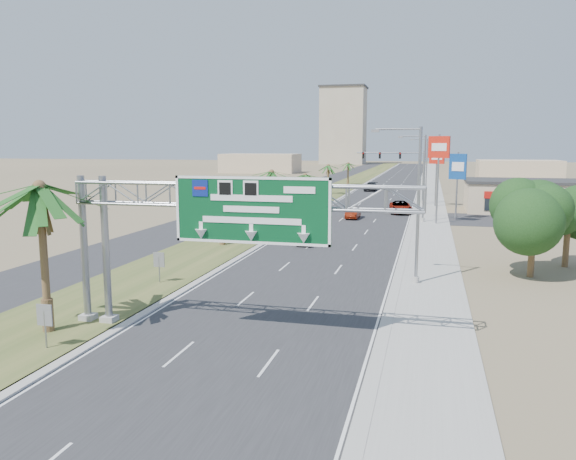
% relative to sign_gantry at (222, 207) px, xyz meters
% --- Properties ---
extents(ground, '(600.00, 600.00, 0.00)m').
position_rel_sign_gantry_xyz_m(ground, '(1.06, -9.93, -6.06)').
color(ground, '#8C7A59').
rests_on(ground, ground).
extents(road, '(12.00, 300.00, 0.02)m').
position_rel_sign_gantry_xyz_m(road, '(1.06, 100.07, -6.05)').
color(road, '#28282B').
rests_on(road, ground).
extents(sidewalk_right, '(4.00, 300.00, 0.10)m').
position_rel_sign_gantry_xyz_m(sidewalk_right, '(9.56, 100.07, -6.01)').
color(sidewalk_right, '#9E9B93').
rests_on(sidewalk_right, ground).
extents(median_grass, '(7.00, 300.00, 0.12)m').
position_rel_sign_gantry_xyz_m(median_grass, '(-8.94, 100.07, -6.00)').
color(median_grass, '#3E4F23').
rests_on(median_grass, ground).
extents(opposing_road, '(8.00, 300.00, 0.02)m').
position_rel_sign_gantry_xyz_m(opposing_road, '(-15.94, 100.07, -6.05)').
color(opposing_road, '#28282B').
rests_on(opposing_road, ground).
extents(sign_gantry, '(16.75, 1.24, 7.50)m').
position_rel_sign_gantry_xyz_m(sign_gantry, '(0.00, 0.00, 0.00)').
color(sign_gantry, gray).
rests_on(sign_gantry, ground).
extents(palm_near, '(5.70, 5.70, 8.35)m').
position_rel_sign_gantry_xyz_m(palm_near, '(-8.14, -1.93, 0.87)').
color(palm_near, brown).
rests_on(palm_near, ground).
extents(palm_row_b, '(3.99, 3.99, 5.95)m').
position_rel_sign_gantry_xyz_m(palm_row_b, '(-8.44, 22.07, -1.16)').
color(palm_row_b, brown).
rests_on(palm_row_b, ground).
extents(palm_row_c, '(3.99, 3.99, 6.75)m').
position_rel_sign_gantry_xyz_m(palm_row_c, '(-8.44, 38.07, -0.39)').
color(palm_row_c, brown).
rests_on(palm_row_c, ground).
extents(palm_row_d, '(3.99, 3.99, 5.45)m').
position_rel_sign_gantry_xyz_m(palm_row_d, '(-8.44, 56.07, -1.64)').
color(palm_row_d, brown).
rests_on(palm_row_d, ground).
extents(palm_row_e, '(3.99, 3.99, 6.15)m').
position_rel_sign_gantry_xyz_m(palm_row_e, '(-8.44, 75.07, -0.97)').
color(palm_row_e, brown).
rests_on(palm_row_e, ground).
extents(palm_row_f, '(3.99, 3.99, 5.75)m').
position_rel_sign_gantry_xyz_m(palm_row_f, '(-8.44, 100.07, -1.35)').
color(palm_row_f, brown).
rests_on(palm_row_f, ground).
extents(streetlight_near, '(3.27, 0.44, 10.00)m').
position_rel_sign_gantry_xyz_m(streetlight_near, '(8.36, 12.07, -1.36)').
color(streetlight_near, gray).
rests_on(streetlight_near, ground).
extents(streetlight_mid, '(3.27, 0.44, 10.00)m').
position_rel_sign_gantry_xyz_m(streetlight_mid, '(8.36, 42.07, -1.36)').
color(streetlight_mid, gray).
rests_on(streetlight_mid, ground).
extents(streetlight_far, '(3.27, 0.44, 10.00)m').
position_rel_sign_gantry_xyz_m(streetlight_far, '(8.36, 78.07, -1.36)').
color(streetlight_far, gray).
rests_on(streetlight_far, ground).
extents(signal_mast, '(10.28, 0.71, 8.00)m').
position_rel_sign_gantry_xyz_m(signal_mast, '(6.23, 62.05, -1.21)').
color(signal_mast, gray).
rests_on(signal_mast, ground).
extents(store_building, '(18.00, 10.00, 4.00)m').
position_rel_sign_gantry_xyz_m(store_building, '(23.06, 56.07, -4.06)').
color(store_building, '#CDB18A').
rests_on(store_building, ground).
extents(oak_near, '(4.50, 4.50, 6.80)m').
position_rel_sign_gantry_xyz_m(oak_near, '(16.06, 16.07, -1.53)').
color(oak_near, brown).
rests_on(oak_near, ground).
extents(oak_far, '(3.50, 3.50, 5.60)m').
position_rel_sign_gantry_xyz_m(oak_far, '(19.06, 20.07, -2.24)').
color(oak_far, brown).
rests_on(oak_far, ground).
extents(median_signback_a, '(0.75, 0.08, 2.08)m').
position_rel_sign_gantry_xyz_m(median_signback_a, '(-6.74, -3.93, -4.61)').
color(median_signback_a, gray).
rests_on(median_signback_a, ground).
extents(median_signback_b, '(0.75, 0.08, 2.08)m').
position_rel_sign_gantry_xyz_m(median_signback_b, '(-7.44, 8.07, -4.61)').
color(median_signback_b, gray).
rests_on(median_signback_b, ground).
extents(tower_distant, '(20.00, 16.00, 35.00)m').
position_rel_sign_gantry_xyz_m(tower_distant, '(-30.94, 240.07, 11.44)').
color(tower_distant, tan).
rests_on(tower_distant, ground).
extents(building_distant_left, '(24.00, 14.00, 6.00)m').
position_rel_sign_gantry_xyz_m(building_distant_left, '(-43.94, 150.07, -3.06)').
color(building_distant_left, '#CDB18A').
rests_on(building_distant_left, ground).
extents(building_distant_right, '(20.00, 12.00, 5.00)m').
position_rel_sign_gantry_xyz_m(building_distant_right, '(31.06, 130.07, -3.56)').
color(building_distant_right, '#CDB18A').
rests_on(building_distant_right, ground).
extents(car_left_lane, '(1.89, 4.08, 1.35)m').
position_rel_sign_gantry_xyz_m(car_left_lane, '(-1.18, 24.74, -5.38)').
color(car_left_lane, black).
rests_on(car_left_lane, ground).
extents(car_mid_lane, '(1.50, 4.14, 1.36)m').
position_rel_sign_gantry_xyz_m(car_mid_lane, '(0.30, 43.49, -5.38)').
color(car_mid_lane, '#681909').
rests_on(car_mid_lane, ground).
extents(car_right_lane, '(3.35, 6.08, 1.61)m').
position_rel_sign_gantry_xyz_m(car_right_lane, '(5.62, 50.16, -5.25)').
color(car_right_lane, gray).
rests_on(car_right_lane, ground).
extents(car_far, '(2.49, 5.57, 1.59)m').
position_rel_sign_gantry_xyz_m(car_far, '(-1.85, 85.57, -5.26)').
color(car_far, black).
rests_on(car_far, ground).
extents(pole_sign_red_near, '(2.35, 1.13, 10.03)m').
position_rel_sign_gantry_xyz_m(pole_sign_red_near, '(10.06, 40.83, 1.91)').
color(pole_sign_red_near, gray).
rests_on(pole_sign_red_near, ground).
extents(pole_sign_blue, '(1.99, 0.91, 8.05)m').
position_rel_sign_gantry_xyz_m(pole_sign_blue, '(12.35, 45.24, -0.05)').
color(pole_sign_blue, gray).
rests_on(pole_sign_blue, ground).
extents(pole_sign_red_far, '(2.15, 1.10, 8.19)m').
position_rel_sign_gantry_xyz_m(pole_sign_red_far, '(10.06, 59.59, 0.40)').
color(pole_sign_red_far, gray).
rests_on(pole_sign_red_far, ground).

